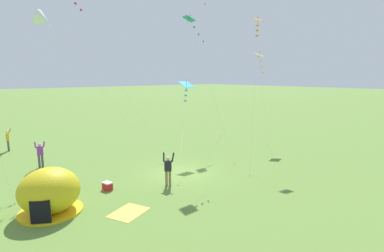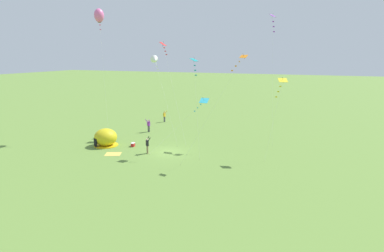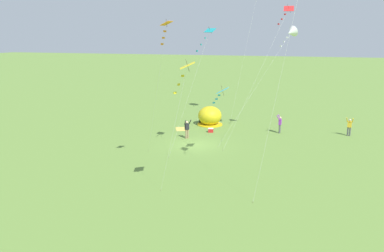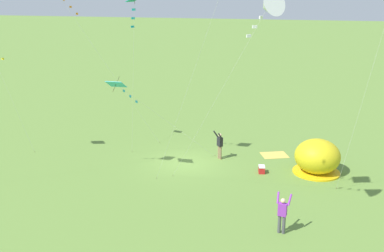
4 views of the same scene
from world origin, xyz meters
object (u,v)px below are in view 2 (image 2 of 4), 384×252
at_px(kite_pink, 99,15).
at_px(kite_cyan, 203,102).
at_px(popup_tent, 106,138).
at_px(kite_white, 155,60).
at_px(person_flying_kite, 164,116).
at_px(kite_yellow, 282,83).
at_px(kite_purple, 273,23).
at_px(kite_teal, 194,64).
at_px(person_arms_raised, 147,145).
at_px(kite_red, 164,47).
at_px(person_with_toddler, 149,125).
at_px(kite_orange, 240,62).
at_px(cooler_box, 133,145).

relative_size(kite_pink, kite_cyan, 2.72).
bearing_deg(popup_tent, kite_white, 72.81).
xyz_separation_m(person_flying_kite, kite_yellow, (18.85, -11.19, 6.84)).
bearing_deg(kite_purple, kite_yellow, -72.41).
relative_size(kite_pink, kite_teal, 1.57).
bearing_deg(kite_purple, person_arms_raised, -138.88).
xyz_separation_m(person_flying_kite, kite_red, (3.39, -6.57, 10.63)).
relative_size(person_with_toddler, kite_teal, 0.18).
bearing_deg(kite_cyan, kite_purple, 41.22).
height_order(kite_pink, kite_yellow, kite_pink).
bearing_deg(person_arms_raised, kite_cyan, 40.97).
xyz_separation_m(popup_tent, kite_red, (4.15, 7.81, 10.63)).
height_order(person_flying_kite, kite_orange, kite_orange).
relative_size(popup_tent, cooler_box, 4.76).
distance_m(kite_orange, kite_purple, 9.86).
bearing_deg(kite_purple, kite_white, -176.15).
xyz_separation_m(kite_orange, kite_yellow, (3.83, 2.56, -2.14)).
height_order(person_with_toddler, kite_white, kite_white).
xyz_separation_m(kite_orange, kite_white, (-13.23, 7.63, 0.02)).
xyz_separation_m(popup_tent, kite_white, (2.56, 8.26, 9.00)).
height_order(cooler_box, kite_red, kite_red).
bearing_deg(kite_teal, popup_tent, -168.29).
relative_size(popup_tent, kite_cyan, 0.47).
bearing_deg(person_with_toddler, kite_yellow, -14.01).
relative_size(person_flying_kite, kite_pink, 0.12).
bearing_deg(kite_cyan, kite_teal, -111.81).
xyz_separation_m(person_with_toddler, kite_yellow, (18.06, -4.51, 6.84)).
distance_m(kite_orange, kite_yellow, 5.08).
distance_m(popup_tent, kite_purple, 24.00).
xyz_separation_m(popup_tent, kite_orange, (15.79, 0.63, 8.98)).
distance_m(person_flying_kite, kite_cyan, 15.62).
xyz_separation_m(kite_red, kite_cyan, (6.90, -4.34, -6.24)).
distance_m(person_flying_kite, kite_orange, 22.25).
height_order(person_arms_raised, kite_purple, kite_purple).
relative_size(kite_yellow, kite_cyan, 1.41).
bearing_deg(kite_white, kite_orange, -29.98).
xyz_separation_m(popup_tent, person_with_toddler, (1.56, 7.69, 0.00)).
bearing_deg(kite_pink, kite_orange, -11.82).
bearing_deg(person_flying_kite, kite_teal, -51.30).
height_order(kite_orange, kite_white, kite_orange).
bearing_deg(popup_tent, person_arms_raised, -7.52).
bearing_deg(kite_pink, kite_red, 23.16).
xyz_separation_m(cooler_box, person_arms_raised, (2.93, -1.68, 0.78)).
relative_size(person_flying_kite, kite_cyan, 0.31).
relative_size(person_flying_kite, kite_red, 0.15).
distance_m(popup_tent, kite_cyan, 12.38).
height_order(popup_tent, kite_purple, kite_purple).
xyz_separation_m(kite_orange, kite_teal, (-5.25, 1.55, -0.31)).
xyz_separation_m(cooler_box, kite_pink, (-6.49, 3.75, 15.28)).
xyz_separation_m(kite_white, kite_red, (1.59, -0.46, 1.63)).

